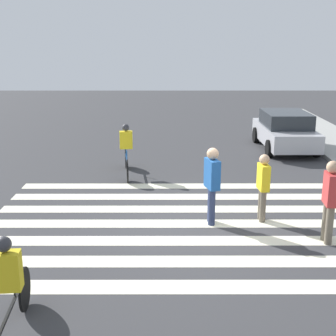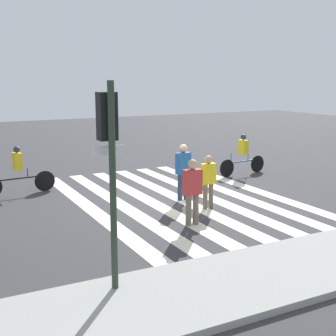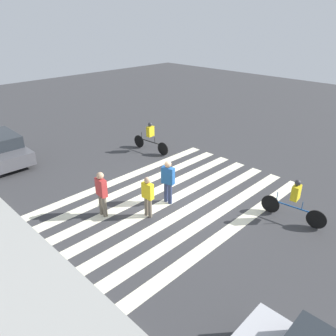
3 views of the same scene
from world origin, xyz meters
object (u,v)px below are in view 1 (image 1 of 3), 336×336
at_px(pedestrian_adult_yellow_jacket, 212,181).
at_px(pedestrian_adult_blue_shirt, 330,197).
at_px(cyclist_mid_street, 126,148).
at_px(pedestrian_child_with_backpack, 263,184).
at_px(cyclist_near_curb, 8,289).
at_px(car_parked_dark_suv, 285,130).

height_order(pedestrian_adult_yellow_jacket, pedestrian_adult_blue_shirt, pedestrian_adult_yellow_jacket).
distance_m(pedestrian_adult_yellow_jacket, cyclist_mid_street, 4.73).
height_order(pedestrian_adult_yellow_jacket, cyclist_mid_street, pedestrian_adult_yellow_jacket).
xyz_separation_m(pedestrian_child_with_backpack, cyclist_near_curb, (4.73, -4.45, -0.05)).
relative_size(pedestrian_adult_yellow_jacket, cyclist_near_curb, 0.73).
xyz_separation_m(pedestrian_adult_yellow_jacket, cyclist_near_curb, (4.55, -3.23, -0.16)).
relative_size(cyclist_mid_street, car_parked_dark_suv, 0.58).
bearing_deg(pedestrian_adult_yellow_jacket, cyclist_near_curb, 129.13).
height_order(pedestrian_child_with_backpack, cyclist_mid_street, cyclist_mid_street).
bearing_deg(pedestrian_adult_blue_shirt, cyclist_mid_street, -133.01).
xyz_separation_m(pedestrian_adult_yellow_jacket, cyclist_mid_street, (-4.11, -2.33, -0.16)).
xyz_separation_m(pedestrian_adult_blue_shirt, cyclist_near_curb, (3.48, -5.60, -0.14)).
bearing_deg(car_parked_dark_suv, pedestrian_child_with_backpack, -17.98).
height_order(pedestrian_adult_blue_shirt, cyclist_mid_street, pedestrian_adult_blue_shirt).
relative_size(cyclist_near_curb, car_parked_dark_suv, 0.61).
bearing_deg(pedestrian_child_with_backpack, pedestrian_adult_yellow_jacket, -86.66).
bearing_deg(pedestrian_child_with_backpack, pedestrian_adult_blue_shirt, 38.14).
distance_m(cyclist_near_curb, car_parked_dark_suv, 14.06).
relative_size(pedestrian_adult_blue_shirt, cyclist_mid_street, 0.76).
xyz_separation_m(cyclist_near_curb, car_parked_dark_suv, (-12.30, 6.82, -0.12)).
distance_m(cyclist_mid_street, cyclist_near_curb, 8.71).
height_order(pedestrian_adult_yellow_jacket, pedestrian_child_with_backpack, pedestrian_adult_yellow_jacket).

